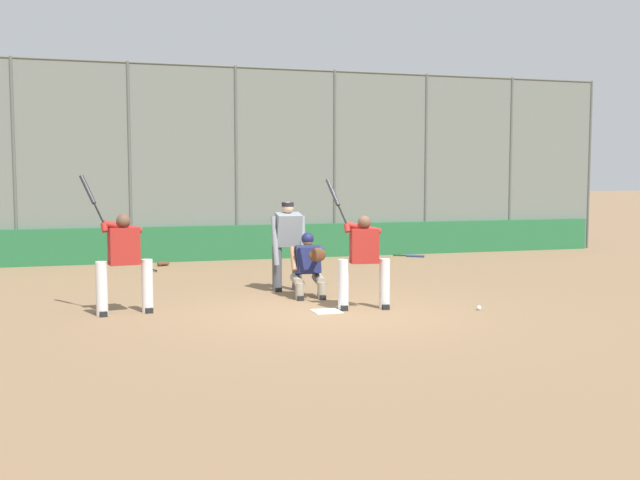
% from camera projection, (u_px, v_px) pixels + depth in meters
% --- Properties ---
extents(ground_plane, '(160.00, 160.00, 0.00)m').
position_uv_depth(ground_plane, '(326.00, 312.00, 11.82)').
color(ground_plane, '#846647').
extents(home_plate_marker, '(0.43, 0.43, 0.01)m').
position_uv_depth(home_plate_marker, '(326.00, 311.00, 11.82)').
color(home_plate_marker, white).
rests_on(home_plate_marker, ground_plane).
extents(backstop_fence, '(21.15, 0.08, 4.91)m').
position_uv_depth(backstop_fence, '(236.00, 160.00, 19.03)').
color(backstop_fence, '#515651').
rests_on(backstop_fence, ground_plane).
extents(padding_wall, '(20.65, 0.18, 0.88)m').
position_uv_depth(padding_wall, '(238.00, 242.00, 19.12)').
color(padding_wall, '#236638').
rests_on(padding_wall, ground_plane).
extents(bleachers_beyond, '(14.75, 1.95, 1.16)m').
position_uv_depth(bleachers_beyond, '(280.00, 236.00, 21.75)').
color(bleachers_beyond, slate).
rests_on(bleachers_beyond, ground_plane).
extents(batter_at_plate, '(0.92, 0.73, 2.10)m').
position_uv_depth(batter_at_plate, '(363.00, 258.00, 11.98)').
color(batter_at_plate, silver).
rests_on(batter_at_plate, ground_plane).
extents(catcher_behind_plate, '(0.61, 0.72, 1.15)m').
position_uv_depth(catcher_behind_plate, '(309.00, 264.00, 13.08)').
color(catcher_behind_plate, gray).
rests_on(catcher_behind_plate, ground_plane).
extents(umpire_home, '(0.68, 0.42, 1.66)m').
position_uv_depth(umpire_home, '(288.00, 243.00, 13.86)').
color(umpire_home, '#4C4C51').
rests_on(umpire_home, ground_plane).
extents(batter_on_deck, '(1.08, 0.59, 2.16)m').
position_uv_depth(batter_on_deck, '(123.00, 260.00, 11.55)').
color(batter_on_deck, silver).
rests_on(batter_on_deck, ground_plane).
extents(spare_bat_near_backstop, '(0.25, 0.85, 0.07)m').
position_uv_depth(spare_bat_near_backstop, '(149.00, 268.00, 17.09)').
color(spare_bat_near_backstop, black).
rests_on(spare_bat_near_backstop, ground_plane).
extents(spare_bat_by_padding, '(0.70, 0.54, 0.07)m').
position_uv_depth(spare_bat_by_padding, '(413.00, 256.00, 19.75)').
color(spare_bat_by_padding, black).
rests_on(spare_bat_by_padding, ground_plane).
extents(fielding_glove_on_dirt, '(0.30, 0.23, 0.11)m').
position_uv_depth(fielding_glove_on_dirt, '(163.00, 264.00, 17.83)').
color(fielding_glove_on_dirt, '#56331E').
rests_on(fielding_glove_on_dirt, ground_plane).
extents(baseball_loose, '(0.07, 0.07, 0.07)m').
position_uv_depth(baseball_loose, '(479.00, 308.00, 11.93)').
color(baseball_loose, white).
rests_on(baseball_loose, ground_plane).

